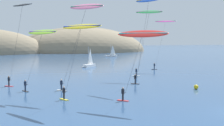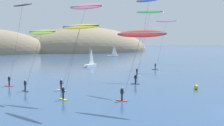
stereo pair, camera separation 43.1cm
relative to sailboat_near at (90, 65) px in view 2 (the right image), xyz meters
The scene contains 12 objects.
headland_island 96.41m from the sailboat_near, 81.00° to the left, with size 146.36×52.22×31.54m.
sailboat_near is the anchor object (origin of this frame).
sailboat_far 46.80m from the sailboat_near, 58.02° to the left, with size 5.95×2.57×5.70m.
kitesurfer_lime 39.97m from the sailboat_near, 119.27° to the right, with size 4.45×6.79×9.01m.
kitesurfer_pink 39.59m from the sailboat_near, 110.57° to the right, with size 5.85×6.26×12.66m.
kitesurfer_magenta 23.44m from the sailboat_near, 45.73° to the right, with size 5.20×4.36×12.40m.
kitesurfer_green 27.26m from the sailboat_near, 80.53° to the right, with size 5.23×4.45×13.55m.
kitesurfer_black 37.21m from the sailboat_near, 126.35° to the right, with size 4.24×6.48×13.05m.
kitesurfer_red 46.18m from the sailboat_near, 102.00° to the right, with size 5.04×5.69×8.74m.
kitesurfer_yellow 45.45m from the sailboat_near, 111.09° to the right, with size 3.86×6.67×9.45m.
kitesurfer_blue 36.07m from the sailboat_near, 93.46° to the right, with size 3.25×5.49×14.40m.
marker_buoy 40.31m from the sailboat_near, 85.85° to the right, with size 0.70×0.70×0.70m, color yellow.
Camera 2 is at (-23.54, -20.18, 7.54)m, focal length 45.00 mm.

